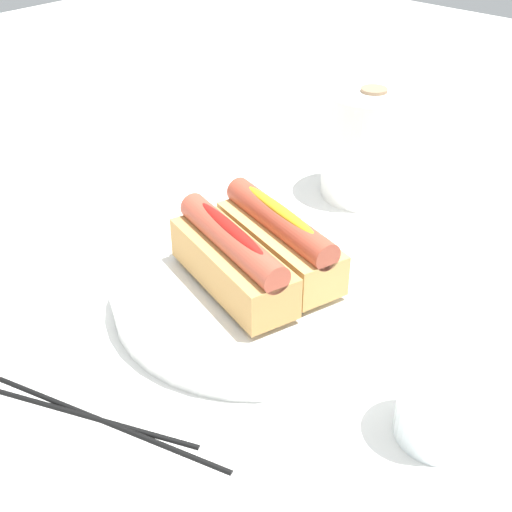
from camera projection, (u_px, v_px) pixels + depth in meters
ground_plane at (244, 296)px, 0.68m from camera, size 2.40×2.40×0.00m
serving_bowl at (256, 287)px, 0.66m from camera, size 0.27×0.27×0.03m
hotdog_front at (232, 259)px, 0.62m from camera, size 0.16×0.09×0.06m
hotdog_back at (279, 239)px, 0.65m from camera, size 0.16×0.09×0.06m
water_glass at (445, 395)px, 0.51m from camera, size 0.07×0.07×0.09m
paper_towel_roll at (369, 144)px, 0.83m from camera, size 0.11×0.11×0.13m
chopstick_near at (107, 421)px, 0.53m from camera, size 0.21×0.07×0.01m
chopstick_far at (71, 410)px, 0.54m from camera, size 0.20×0.09×0.01m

